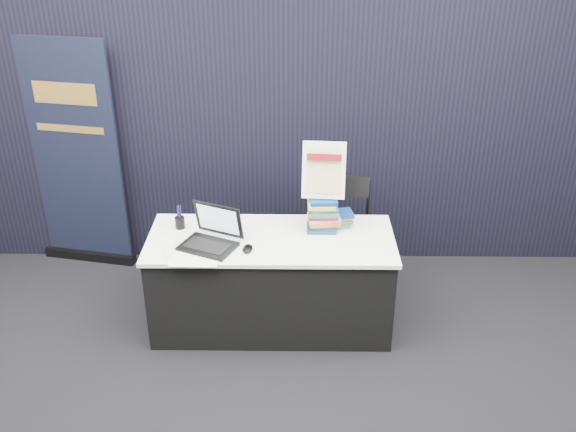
# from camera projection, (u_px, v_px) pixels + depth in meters

# --- Properties ---
(floor) EXTENTS (8.00, 8.00, 0.00)m
(floor) POSITION_uv_depth(u_px,v_px,m) (269.00, 369.00, 4.52)
(floor) COLOR black
(floor) RESTS_ON ground
(wall_back) EXTENTS (8.00, 0.02, 3.50)m
(wall_back) POSITION_uv_depth(u_px,v_px,m) (281.00, 12.00, 7.27)
(wall_back) COLOR #BAB8B0
(wall_back) RESTS_ON floor
(drape_partition) EXTENTS (6.00, 0.08, 2.40)m
(drape_partition) POSITION_uv_depth(u_px,v_px,m) (275.00, 130.00, 5.39)
(drape_partition) COLOR black
(drape_partition) RESTS_ON floor
(display_table) EXTENTS (1.80, 0.75, 0.75)m
(display_table) POSITION_uv_depth(u_px,v_px,m) (271.00, 281.00, 4.83)
(display_table) COLOR black
(display_table) RESTS_ON floor
(laptop) EXTENTS (0.45, 0.44, 0.28)m
(laptop) POSITION_uv_depth(u_px,v_px,m) (208.00, 236.00, 4.55)
(laptop) COLOR black
(laptop) RESTS_ON display_table
(mouse) EXTENTS (0.09, 0.12, 0.04)m
(mouse) POSITION_uv_depth(u_px,v_px,m) (248.00, 248.00, 4.49)
(mouse) COLOR black
(mouse) RESTS_ON display_table
(brochure_left) EXTENTS (0.35, 0.29, 0.00)m
(brochure_left) POSITION_uv_depth(u_px,v_px,m) (184.00, 251.00, 4.50)
(brochure_left) COLOR silver
(brochure_left) RESTS_ON display_table
(brochure_mid) EXTENTS (0.32, 0.23, 0.00)m
(brochure_mid) POSITION_uv_depth(u_px,v_px,m) (196.00, 245.00, 4.57)
(brochure_mid) COLOR silver
(brochure_mid) RESTS_ON display_table
(brochure_right) EXTENTS (0.33, 0.24, 0.00)m
(brochure_right) POSITION_uv_depth(u_px,v_px,m) (195.00, 258.00, 4.41)
(brochure_right) COLOR white
(brochure_right) RESTS_ON display_table
(pen_cup) EXTENTS (0.09, 0.09, 0.09)m
(pen_cup) POSITION_uv_depth(u_px,v_px,m) (180.00, 222.00, 4.78)
(pen_cup) COLOR black
(pen_cup) RESTS_ON display_table
(book_stack_tall) EXTENTS (0.22, 0.17, 0.26)m
(book_stack_tall) POSITION_uv_depth(u_px,v_px,m) (323.00, 214.00, 4.71)
(book_stack_tall) COLOR #164754
(book_stack_tall) RESTS_ON display_table
(book_stack_short) EXTENTS (0.22, 0.19, 0.11)m
(book_stack_short) POSITION_uv_depth(u_px,v_px,m) (337.00, 218.00, 4.81)
(book_stack_short) COLOR #217E4D
(book_stack_short) RESTS_ON display_table
(info_sign) EXTENTS (0.32, 0.16, 0.42)m
(info_sign) POSITION_uv_depth(u_px,v_px,m) (324.00, 171.00, 4.59)
(info_sign) COLOR black
(info_sign) RESTS_ON book_stack_tall
(pullup_banner) EXTENTS (0.85, 0.26, 1.99)m
(pullup_banner) POSITION_uv_depth(u_px,v_px,m) (77.00, 169.00, 5.46)
(pullup_banner) COLOR black
(pullup_banner) RESTS_ON floor
(stacking_chair) EXTENTS (0.52, 0.52, 1.01)m
(stacking_chair) POSITION_uv_depth(u_px,v_px,m) (341.00, 236.00, 5.08)
(stacking_chair) COLOR black
(stacking_chair) RESTS_ON floor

